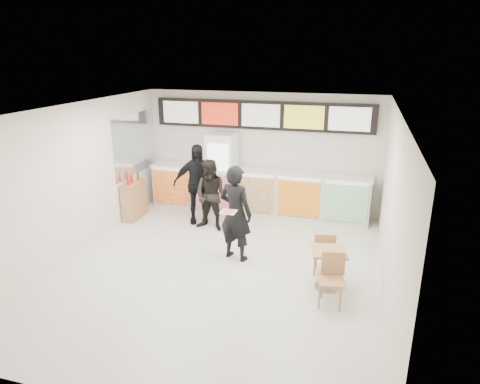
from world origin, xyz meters
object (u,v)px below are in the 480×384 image
at_px(cafe_table, 328,262).
at_px(service_counter, 257,191).
at_px(drinks_fridge, 222,172).
at_px(condiment_ledge, 134,200).
at_px(customer_main, 236,213).
at_px(customer_left, 211,196).
at_px(customer_mid, 197,184).

bearing_deg(cafe_table, service_counter, 111.82).
bearing_deg(drinks_fridge, condiment_ledge, -147.39).
distance_m(service_counter, customer_main, 2.61).
distance_m(cafe_table, condiment_ledge, 5.29).
xyz_separation_m(customer_main, customer_left, (-0.94, 1.24, -0.13)).
bearing_deg(condiment_ledge, customer_left, -4.07).
relative_size(drinks_fridge, customer_main, 1.04).
bearing_deg(customer_main, drinks_fridge, -50.56).
bearing_deg(drinks_fridge, cafe_table, -47.23).
bearing_deg(condiment_ledge, cafe_table, -22.62).
distance_m(drinks_fridge, cafe_table, 4.44).
xyz_separation_m(service_counter, drinks_fridge, (-0.93, 0.02, 0.43)).
height_order(service_counter, cafe_table, service_counter).
height_order(customer_main, customer_mid, same).
bearing_deg(customer_left, customer_main, -47.01).
distance_m(customer_main, customer_mid, 2.14).
bearing_deg(service_counter, condiment_ledge, -157.13).
xyz_separation_m(service_counter, cafe_table, (2.06, -3.22, -0.07)).
distance_m(customer_mid, cafe_table, 4.01).
bearing_deg(service_counter, customer_main, -85.56).
bearing_deg(customer_main, cafe_table, 176.52).
distance_m(customer_left, cafe_table, 3.40).
bearing_deg(drinks_fridge, service_counter, -0.99).
distance_m(drinks_fridge, condiment_ledge, 2.30).
bearing_deg(cafe_table, drinks_fridge, 121.98).
relative_size(service_counter, drinks_fridge, 2.78).
relative_size(drinks_fridge, condiment_ledge, 1.83).
xyz_separation_m(service_counter, condiment_ledge, (-2.82, -1.19, -0.11)).
distance_m(customer_main, customer_left, 1.56).
distance_m(drinks_fridge, customer_mid, 1.04).
relative_size(customer_main, customer_mid, 1.00).
distance_m(customer_left, customer_mid, 0.62).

